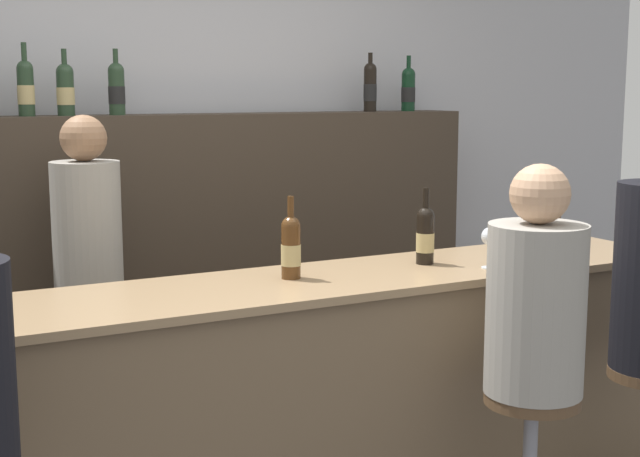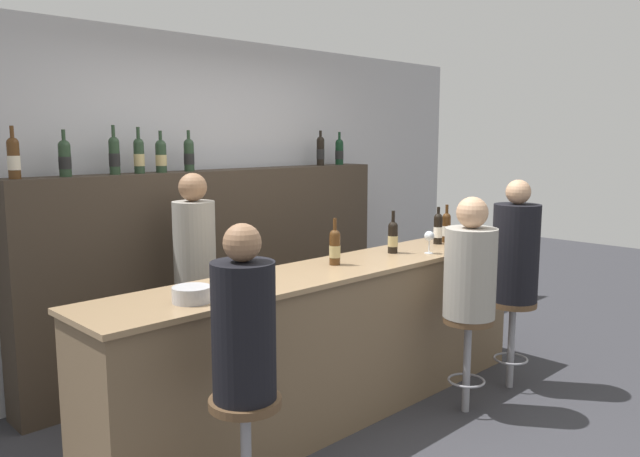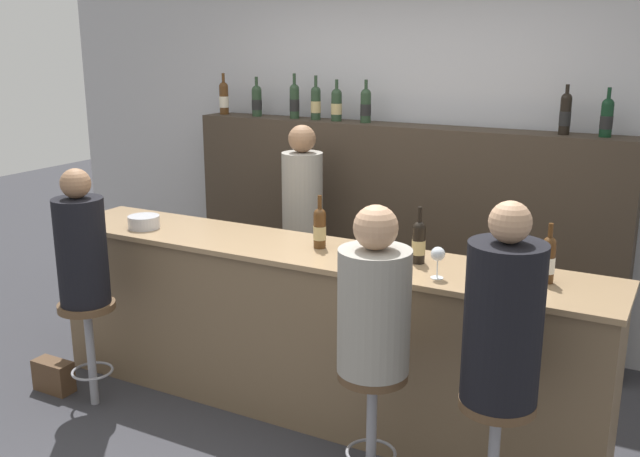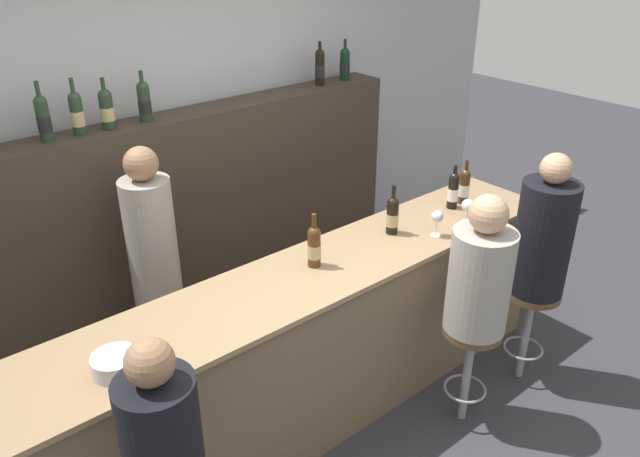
# 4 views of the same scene
# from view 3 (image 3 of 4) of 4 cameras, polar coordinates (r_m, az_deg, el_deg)

# --- Properties ---
(ground_plane) EXTENTS (16.00, 16.00, 0.00)m
(ground_plane) POSITION_cam_3_polar(r_m,az_deg,el_deg) (4.22, -2.68, -15.69)
(ground_plane) COLOR #333338
(wall_back) EXTENTS (6.40, 0.05, 2.60)m
(wall_back) POSITION_cam_3_polar(r_m,az_deg,el_deg) (5.29, 7.12, 5.61)
(wall_back) COLOR #B2B2B7
(wall_back) RESTS_ON ground_plane
(bar_counter) EXTENTS (3.40, 0.59, 1.00)m
(bar_counter) POSITION_cam_3_polar(r_m,az_deg,el_deg) (4.20, -0.83, -8.15)
(bar_counter) COLOR brown
(bar_counter) RESTS_ON ground_plane
(back_bar_cabinet) EXTENTS (3.19, 0.28, 1.57)m
(back_bar_cabinet) POSITION_cam_3_polar(r_m,az_deg,el_deg) (5.20, 6.03, -0.35)
(back_bar_cabinet) COLOR #382D23
(back_bar_cabinet) RESTS_ON ground_plane
(wine_bottle_counter_0) EXTENTS (0.07, 0.07, 0.31)m
(wine_bottle_counter_0) POSITION_cam_3_polar(r_m,az_deg,el_deg) (4.02, -0.03, 0.09)
(wine_bottle_counter_0) COLOR #4C2D14
(wine_bottle_counter_0) RESTS_ON bar_counter
(wine_bottle_counter_1) EXTENTS (0.07, 0.07, 0.30)m
(wine_bottle_counter_1) POSITION_cam_3_polar(r_m,az_deg,el_deg) (3.78, 7.90, -1.03)
(wine_bottle_counter_1) COLOR black
(wine_bottle_counter_1) RESTS_ON bar_counter
(wine_bottle_counter_2) EXTENTS (0.07, 0.07, 0.29)m
(wine_bottle_counter_2) POSITION_cam_3_polar(r_m,az_deg,el_deg) (3.64, 16.05, -2.08)
(wine_bottle_counter_2) COLOR black
(wine_bottle_counter_2) RESTS_ON bar_counter
(wine_bottle_counter_3) EXTENTS (0.07, 0.07, 0.30)m
(wine_bottle_counter_3) POSITION_cam_3_polar(r_m,az_deg,el_deg) (3.62, 17.79, -2.34)
(wine_bottle_counter_3) COLOR #4C2D14
(wine_bottle_counter_3) RESTS_ON bar_counter
(wine_bottle_backbar_0) EXTENTS (0.07, 0.07, 0.32)m
(wine_bottle_backbar_0) POSITION_cam_3_polar(r_m,az_deg,el_deg) (5.76, -7.70, 10.33)
(wine_bottle_backbar_0) COLOR #4C2D14
(wine_bottle_backbar_0) RESTS_ON back_bar_cabinet
(wine_bottle_backbar_1) EXTENTS (0.08, 0.08, 0.30)m
(wine_bottle_backbar_1) POSITION_cam_3_polar(r_m,az_deg,el_deg) (5.58, -5.08, 10.17)
(wine_bottle_backbar_1) COLOR #233823
(wine_bottle_backbar_1) RESTS_ON back_bar_cabinet
(wine_bottle_backbar_2) EXTENTS (0.07, 0.07, 0.33)m
(wine_bottle_backbar_2) POSITION_cam_3_polar(r_m,az_deg,el_deg) (5.41, -2.06, 10.18)
(wine_bottle_backbar_2) COLOR #233823
(wine_bottle_backbar_2) RESTS_ON back_bar_cabinet
(wine_bottle_backbar_3) EXTENTS (0.07, 0.07, 0.32)m
(wine_bottle_backbar_3) POSITION_cam_3_polar(r_m,az_deg,el_deg) (5.32, -0.34, 10.05)
(wine_bottle_backbar_3) COLOR #233823
(wine_bottle_backbar_3) RESTS_ON back_bar_cabinet
(wine_bottle_backbar_4) EXTENTS (0.08, 0.08, 0.30)m
(wine_bottle_backbar_4) POSITION_cam_3_polar(r_m,az_deg,el_deg) (5.24, 1.33, 9.89)
(wine_bottle_backbar_4) COLOR #233823
(wine_bottle_backbar_4) RESTS_ON back_bar_cabinet
(wine_bottle_backbar_5) EXTENTS (0.08, 0.08, 0.30)m
(wine_bottle_backbar_5) POSITION_cam_3_polar(r_m,az_deg,el_deg) (5.14, 3.68, 9.81)
(wine_bottle_backbar_5) COLOR #233823
(wine_bottle_backbar_5) RESTS_ON back_bar_cabinet
(wine_bottle_backbar_6) EXTENTS (0.07, 0.07, 0.31)m
(wine_bottle_backbar_6) POSITION_cam_3_polar(r_m,az_deg,el_deg) (4.73, 19.04, 8.70)
(wine_bottle_backbar_6) COLOR black
(wine_bottle_backbar_6) RESTS_ON back_bar_cabinet
(wine_bottle_backbar_7) EXTENTS (0.08, 0.08, 0.30)m
(wine_bottle_backbar_7) POSITION_cam_3_polar(r_m,az_deg,el_deg) (4.70, 21.96, 8.26)
(wine_bottle_backbar_7) COLOR black
(wine_bottle_backbar_7) RESTS_ON back_bar_cabinet
(wine_glass_0) EXTENTS (0.07, 0.07, 0.16)m
(wine_glass_0) POSITION_cam_3_polar(r_m,az_deg,el_deg) (3.56, 9.41, -2.12)
(wine_glass_0) COLOR silver
(wine_glass_0) RESTS_ON bar_counter
(wine_glass_1) EXTENTS (0.08, 0.08, 0.15)m
(wine_glass_1) POSITION_cam_3_polar(r_m,az_deg,el_deg) (3.48, 13.86, -2.97)
(wine_glass_1) COLOR silver
(wine_glass_1) RESTS_ON bar_counter
(metal_bowl) EXTENTS (0.20, 0.20, 0.08)m
(metal_bowl) POSITION_cam_3_polar(r_m,az_deg,el_deg) (4.60, -13.91, 0.51)
(metal_bowl) COLOR #B7B7BC
(metal_bowl) RESTS_ON bar_counter
(bar_stool_left) EXTENTS (0.33, 0.33, 0.65)m
(bar_stool_left) POSITION_cam_3_polar(r_m,az_deg,el_deg) (4.47, -18.04, -7.49)
(bar_stool_left) COLOR gray
(bar_stool_left) RESTS_ON ground_plane
(guest_seated_left) EXTENTS (0.29, 0.29, 0.80)m
(guest_seated_left) POSITION_cam_3_polar(r_m,az_deg,el_deg) (4.31, -18.57, -1.32)
(guest_seated_left) COLOR black
(guest_seated_left) RESTS_ON bar_stool_left
(bar_stool_middle) EXTENTS (0.33, 0.33, 0.65)m
(bar_stool_middle) POSITION_cam_3_polar(r_m,az_deg,el_deg) (3.47, 4.19, -13.46)
(bar_stool_middle) COLOR gray
(bar_stool_middle) RESTS_ON ground_plane
(guest_seated_middle) EXTENTS (0.34, 0.34, 0.79)m
(guest_seated_middle) POSITION_cam_3_polar(r_m,az_deg,el_deg) (3.27, 4.35, -5.89)
(guest_seated_middle) COLOR gray
(guest_seated_middle) RESTS_ON bar_stool_middle
(bar_stool_right) EXTENTS (0.33, 0.33, 0.65)m
(bar_stool_right) POSITION_cam_3_polar(r_m,az_deg,el_deg) (3.31, 13.85, -15.43)
(bar_stool_right) COLOR gray
(bar_stool_right) RESTS_ON ground_plane
(guest_seated_right) EXTENTS (0.33, 0.33, 0.87)m
(guest_seated_right) POSITION_cam_3_polar(r_m,az_deg,el_deg) (3.08, 14.46, -6.87)
(guest_seated_right) COLOR black
(guest_seated_right) RESTS_ON bar_stool_right
(bartender) EXTENTS (0.28, 0.28, 1.58)m
(bartender) POSITION_cam_3_polar(r_m,az_deg,el_deg) (5.04, -1.39, -1.26)
(bartender) COLOR gray
(bartender) RESTS_ON ground_plane
(handbag) EXTENTS (0.26, 0.12, 0.20)m
(handbag) POSITION_cam_3_polar(r_m,az_deg,el_deg) (4.86, -20.53, -10.98)
(handbag) COLOR #513823
(handbag) RESTS_ON ground_plane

